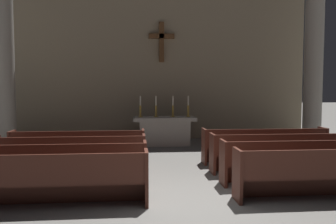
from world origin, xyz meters
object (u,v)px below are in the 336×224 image
Objects in this scene: pew_right_row_2 at (300,161)px; candlestick_inner_right at (173,110)px; candlestick_outer_left at (140,110)px; pew_left_row_2 at (61,166)px; pew_right_row_3 at (280,152)px; pew_left_row_1 at (48,180)px; column_right_second at (313,64)px; pew_left_row_4 at (79,148)px; altar at (164,130)px; pew_left_row_3 at (71,156)px; column_left_second at (4,62)px; pew_right_row_1 at (327,173)px; candlestick_inner_left at (156,110)px; candlestick_outer_right at (188,110)px; pew_right_row_4 at (265,145)px.

candlestick_inner_right is (-2.18, 5.16, 0.77)m from pew_right_row_2.
pew_left_row_2 is at bearing -107.54° from candlestick_outer_left.
candlestick_inner_right is (-2.18, 4.14, 0.77)m from pew_right_row_3.
pew_left_row_1 is 10.04m from column_right_second.
altar is (2.48, 3.12, 0.06)m from pew_left_row_4.
column_right_second reaches higher than pew_left_row_4.
column_left_second reaches higher than pew_left_row_3.
pew_right_row_1 is 10.04m from column_left_second.
candlestick_inner_right is (2.78, 3.12, 0.77)m from pew_left_row_4.
column_left_second is at bearing 120.15° from pew_left_row_2.
pew_left_row_3 is at bearing -153.75° from column_right_second.
pew_left_row_4 is at bearing 148.37° from pew_right_row_1.
column_right_second is 7.96× the size of candlestick_inner_left.
column_right_second is at bearing -2.80° from candlestick_outer_left.
candlestick_outer_right is (6.15, 0.30, -1.62)m from column_left_second.
pew_left_row_3 is at bearing -117.79° from candlestick_inner_left.
altar reaches higher than pew_right_row_3.
pew_right_row_4 is 3.60m from candlestick_outer_right.
pew_right_row_1 is at bearing -90.00° from pew_right_row_4.
altar is at bearing 3.25° from column_left_second.
altar is at bearing 68.12° from pew_left_row_1.
pew_left_row_1 is 6.65m from altar.
candlestick_outer_left is 1.00× the size of candlestick_inner_left.
pew_right_row_4 is (4.96, 0.00, 0.00)m from pew_left_row_4.
pew_right_row_4 is (4.96, 2.04, 0.00)m from pew_left_row_2.
candlestick_inner_left is at bearing 3.45° from column_left_second.
candlestick_outer_right reaches higher than pew_left_row_2.
pew_right_row_2 is at bearing 0.00° from pew_left_row_2.
candlestick_inner_left is at bearing 180.00° from candlestick_outer_right.
column_left_second is at bearing -176.55° from candlestick_inner_left.
altar is 0.78m from candlestick_inner_left.
column_left_second is 7.96× the size of candlestick_outer_right.
column_left_second is 2.69× the size of altar.
column_right_second reaches higher than pew_right_row_1.
pew_left_row_4 is 1.54× the size of altar.
pew_left_row_1 is at bearing -104.79° from candlestick_outer_left.
candlestick_outer_left reaches higher than pew_right_row_1.
pew_left_row_4 is at bearing -124.95° from candlestick_inner_left.
pew_left_row_1 is 4.96m from pew_right_row_1.
pew_left_row_3 and pew_left_row_4 have the same top height.
column_right_second is at bearing 53.68° from pew_right_row_3.
pew_right_row_3 is 5.37m from candlestick_outer_left.
pew_right_row_1 is 1.02m from pew_right_row_2.
candlestick_outer_left is at bearing 3.87° from column_left_second.
candlestick_inner_right reaches higher than pew_left_row_4.
candlestick_inner_right is at bearing 176.55° from column_right_second.
column_left_second reaches higher than candlestick_inner_left.
altar reaches higher than pew_left_row_2.
column_left_second is 5.80m from altar.
pew_left_row_2 is 2.04m from pew_left_row_4.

